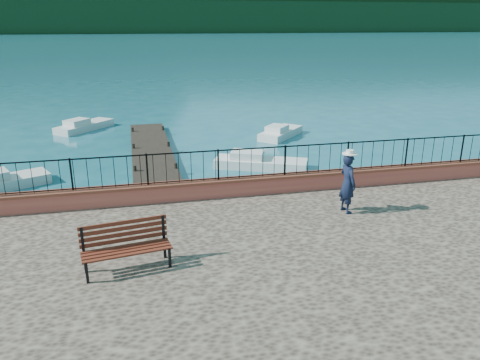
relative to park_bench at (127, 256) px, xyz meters
name	(u,v)px	position (x,y,z in m)	size (l,w,h in m)	color
ground	(257,288)	(3.16, 0.40, -1.52)	(2000.00, 2000.00, 0.00)	#19596B
parapet	(228,187)	(3.16, 4.10, -0.03)	(28.00, 0.46, 0.58)	#C15B45
railing	(228,165)	(3.16, 4.10, 0.73)	(27.00, 0.05, 0.95)	black
dock	(153,160)	(1.16, 12.40, -1.37)	(2.00, 16.00, 0.30)	#2D231C
far_forest	(130,17)	(3.16, 300.40, 7.48)	(900.00, 60.00, 18.00)	black
companion_hill	(312,27)	(223.16, 560.40, -1.52)	(448.00, 384.00, 180.00)	#142D23
park_bench	(127,256)	(0.00, 0.00, 0.00)	(2.04, 0.93, 1.09)	black
person	(348,183)	(6.29, 2.03, 0.56)	(0.64, 0.42, 1.76)	black
hat	(350,152)	(6.29, 2.03, 1.50)	(0.44, 0.44, 0.12)	silver
boat_0	(6,178)	(-4.95, 10.30, -1.12)	(3.27, 1.30, 0.80)	silver
boat_1	(261,160)	(6.05, 10.52, -1.12)	(4.29, 1.30, 0.80)	white
boat_2	(281,130)	(8.90, 16.33, -1.12)	(3.57, 1.30, 0.80)	silver
boat_3	(84,124)	(-2.69, 20.96, -1.12)	(3.97, 1.30, 0.80)	silver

